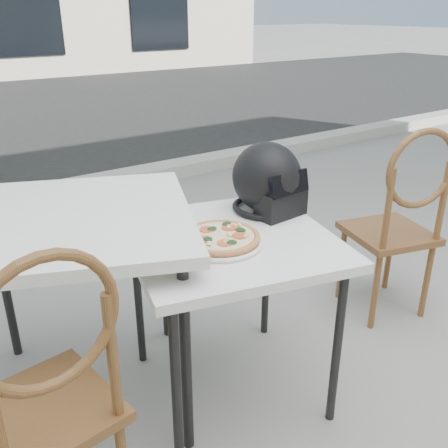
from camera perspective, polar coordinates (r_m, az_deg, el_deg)
ground at (r=2.29m, az=15.00°, el=-17.53°), size 80.00×80.00×0.00m
curb at (r=4.51m, az=-14.84°, el=4.36°), size 30.00×0.25×0.12m
cafe_table_main at (r=1.86m, az=0.66°, el=-3.17°), size 0.89×0.89×0.70m
plate at (r=1.77m, az=-0.40°, el=-2.11°), size 0.32×0.32×0.02m
pizza at (r=1.76m, az=-0.41°, el=-1.49°), size 0.36×0.36×0.03m
helmet at (r=2.04m, az=5.07°, el=4.87°), size 0.30×0.31×0.29m
cafe_chair_main at (r=2.55m, az=19.54°, el=0.97°), size 0.47×0.47×1.00m
cafe_table_side at (r=1.87m, az=-16.93°, el=-1.05°), size 1.10×1.10×0.80m
cafe_chair_side at (r=1.45m, az=-19.62°, el=-17.52°), size 0.43×0.43×0.99m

